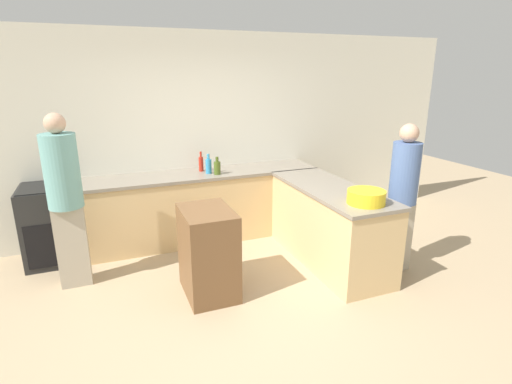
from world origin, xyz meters
TOP-DOWN VIEW (x-y plane):
  - ground_plane at (0.00, 0.00)m, footprint 14.00×14.00m
  - wall_back at (0.00, 2.18)m, footprint 8.00×0.06m
  - counter_back at (0.00, 1.83)m, footprint 3.05×0.66m
  - counter_peninsula at (1.18, 0.62)m, footprint 0.69×1.83m
  - range_oven at (-1.85, 1.83)m, footprint 0.64×0.64m
  - island_table at (-0.34, 0.42)m, footprint 0.48×0.67m
  - mixing_bowl at (1.18, -0.02)m, footprint 0.38×0.38m
  - hot_sauce_bottle at (-0.02, 1.92)m, footprint 0.06×0.06m
  - dish_soap_bottle at (0.05, 1.77)m, footprint 0.08×0.08m
  - olive_oil_bottle at (0.13, 1.67)m, footprint 0.09×0.09m
  - person_by_range at (-1.62, 1.12)m, footprint 0.34×0.34m
  - person_at_peninsula at (1.79, 0.14)m, footprint 0.30×0.30m

SIDE VIEW (x-z plane):
  - ground_plane at x=0.00m, z-range 0.00..0.00m
  - island_table at x=-0.34m, z-range 0.00..0.90m
  - counter_back at x=0.00m, z-range 0.00..0.92m
  - counter_peninsula at x=1.18m, z-range 0.00..0.92m
  - range_oven at x=-1.85m, z-range 0.00..0.93m
  - person_at_peninsula at x=1.79m, z-range 0.08..1.75m
  - mixing_bowl at x=1.18m, z-range 0.92..1.05m
  - person_by_range at x=-1.62m, z-range 0.08..1.90m
  - olive_oil_bottle at x=0.13m, z-range 0.89..1.12m
  - dish_soap_bottle at x=0.05m, z-range 0.89..1.14m
  - hot_sauce_bottle at x=-0.02m, z-range 0.89..1.15m
  - wall_back at x=0.00m, z-range 0.00..2.70m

